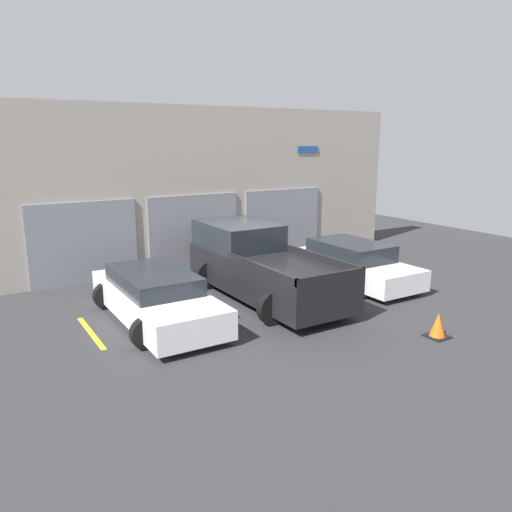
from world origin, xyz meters
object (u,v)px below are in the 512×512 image
Objects in this scene: pickup_truck at (259,265)px; sedan_white at (352,263)px; traffic_cone at (438,326)px; sedan_side at (155,297)px.

pickup_truck is 1.25× the size of sedan_white.
pickup_truck is at bearing 174.48° from sedan_white.
sedan_white is 7.94× the size of traffic_cone.
sedan_white is 6.21m from sedan_side.
traffic_cone is (1.76, -4.56, -0.63)m from pickup_truck.
pickup_truck is 3.13m from sedan_white.
pickup_truck is 9.95× the size of traffic_cone.
sedan_white is (3.10, -0.30, -0.30)m from pickup_truck.
traffic_cone is (4.86, -4.25, -0.33)m from sedan_side.
pickup_truck reaches higher than sedan_side.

